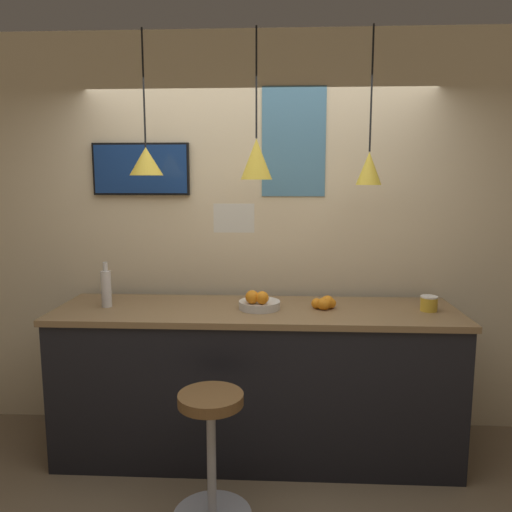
{
  "coord_description": "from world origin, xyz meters",
  "views": [
    {
      "loc": [
        0.16,
        -2.41,
        1.86
      ],
      "look_at": [
        0.0,
        0.79,
        1.37
      ],
      "focal_mm": 35.0,
      "sensor_mm": 36.0,
      "label": 1
    }
  ],
  "objects_px": {
    "juice_bottle": "(106,288)",
    "mounted_tv": "(141,169)",
    "bar_stool": "(211,440)",
    "fruit_bowl": "(258,303)",
    "spread_jar": "(429,303)"
  },
  "relations": [
    {
      "from": "bar_stool",
      "to": "juice_bottle",
      "type": "xyz_separation_m",
      "value": [
        -0.79,
        0.69,
        0.68
      ]
    },
    {
      "from": "bar_stool",
      "to": "juice_bottle",
      "type": "distance_m",
      "value": 1.25
    },
    {
      "from": "fruit_bowl",
      "to": "spread_jar",
      "type": "xyz_separation_m",
      "value": [
        1.1,
        0.02,
        0.0
      ]
    },
    {
      "from": "fruit_bowl",
      "to": "mounted_tv",
      "type": "xyz_separation_m",
      "value": [
        -0.88,
        0.45,
        0.87
      ]
    },
    {
      "from": "bar_stool",
      "to": "mounted_tv",
      "type": "bearing_deg",
      "value": 120.18
    },
    {
      "from": "fruit_bowl",
      "to": "spread_jar",
      "type": "distance_m",
      "value": 1.1
    },
    {
      "from": "fruit_bowl",
      "to": "spread_jar",
      "type": "relative_size",
      "value": 2.49
    },
    {
      "from": "juice_bottle",
      "to": "mounted_tv",
      "type": "bearing_deg",
      "value": 72.01
    },
    {
      "from": "bar_stool",
      "to": "mounted_tv",
      "type": "height_order",
      "value": "mounted_tv"
    },
    {
      "from": "juice_bottle",
      "to": "fruit_bowl",
      "type": "bearing_deg",
      "value": -1.12
    },
    {
      "from": "juice_bottle",
      "to": "mounted_tv",
      "type": "height_order",
      "value": "mounted_tv"
    },
    {
      "from": "bar_stool",
      "to": "juice_bottle",
      "type": "height_order",
      "value": "juice_bottle"
    },
    {
      "from": "bar_stool",
      "to": "juice_bottle",
      "type": "bearing_deg",
      "value": 139.07
    },
    {
      "from": "fruit_bowl",
      "to": "juice_bottle",
      "type": "bearing_deg",
      "value": 178.88
    },
    {
      "from": "bar_stool",
      "to": "fruit_bowl",
      "type": "distance_m",
      "value": 0.93
    }
  ]
}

